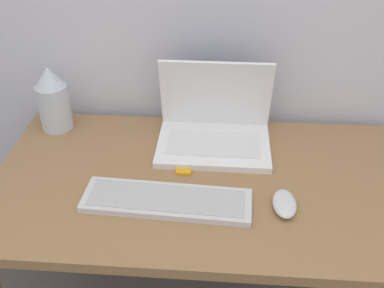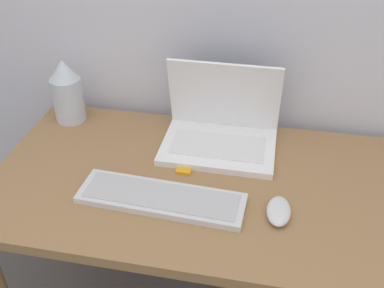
% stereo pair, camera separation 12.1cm
% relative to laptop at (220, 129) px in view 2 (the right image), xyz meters
% --- Properties ---
extents(desk, '(1.20, 0.64, 0.70)m').
position_rel_laptop_xyz_m(desk, '(-0.01, -0.19, -0.15)').
color(desk, olive).
rests_on(desk, ground_plane).
extents(laptop, '(0.34, 0.24, 0.25)m').
position_rel_laptop_xyz_m(laptop, '(0.00, 0.00, 0.00)').
color(laptop, white).
rests_on(laptop, desk).
extents(keyboard, '(0.44, 0.15, 0.02)m').
position_rel_laptop_xyz_m(keyboard, '(-0.11, -0.29, -0.04)').
color(keyboard, silver).
rests_on(keyboard, desk).
extents(mouse, '(0.06, 0.11, 0.03)m').
position_rel_laptop_xyz_m(mouse, '(0.19, -0.29, -0.04)').
color(mouse, silver).
rests_on(mouse, desk).
extents(vase, '(0.10, 0.10, 0.21)m').
position_rel_laptop_xyz_m(vase, '(-0.51, 0.05, 0.05)').
color(vase, silver).
rests_on(vase, desk).
extents(mp3_player, '(0.04, 0.06, 0.01)m').
position_rel_laptop_xyz_m(mp3_player, '(-0.08, -0.15, -0.05)').
color(mp3_player, orange).
rests_on(mp3_player, desk).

